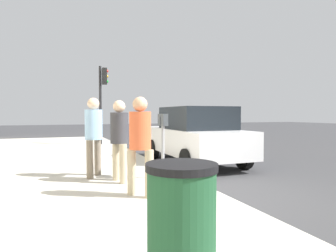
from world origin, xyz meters
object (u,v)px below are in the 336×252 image
Objects in this scene: traffic_signal at (103,92)px; trash_bin at (181,225)px; parking_meter at (163,132)px; parked_sedan_near at (195,135)px; pedestrian_at_meter at (119,135)px; parking_officer at (94,130)px; pedestrian_bystander at (140,138)px.

trash_bin is (-11.67, 1.18, -1.92)m from traffic_signal.
parked_sedan_near is (2.31, -1.91, -0.27)m from parking_meter.
traffic_signal is 3.56× the size of trash_bin.
parking_officer is (0.69, 0.43, 0.06)m from pedestrian_at_meter.
traffic_signal is at bearing -5.78° from trash_bin.
pedestrian_at_meter is at bearing -4.54° from trash_bin.
pedestrian_bystander is 1.68× the size of trash_bin.
parked_sedan_near is at bearing 27.19° from pedestrian_at_meter.
pedestrian_at_meter is at bearing 87.61° from parking_meter.
parking_officer is 7.38m from traffic_signal.
parked_sedan_near is at bearing -160.37° from traffic_signal.
pedestrian_at_meter is at bearing 128.42° from parked_sedan_near.
traffic_signal is (5.56, 1.98, 1.68)m from parked_sedan_near.
parking_meter is at bearing -13.63° from pedestrian_at_meter.
parked_sedan_near is 1.23× the size of traffic_signal.
pedestrian_at_meter reaches higher than trash_bin.
parking_officer is at bearing 169.62° from traffic_signal.
parked_sedan_near is 6.14m from traffic_signal.
parking_meter is 1.40× the size of trash_bin.
parking_meter is 0.95m from pedestrian_at_meter.
traffic_signal is (7.82, -0.88, 1.44)m from pedestrian_at_meter.
parked_sedan_near is at bearing 13.39° from pedestrian_bystander.
parked_sedan_near is (2.27, -2.86, -0.24)m from pedestrian_at_meter.
parked_sedan_near is at bearing -39.68° from parking_meter.
traffic_signal is at bearing 19.63° from parked_sedan_near.
parking_meter reaches higher than trash_bin.
parking_meter is 4.04m from trash_bin.
pedestrian_bystander is (-1.18, -0.11, 0.01)m from pedestrian_at_meter.
pedestrian_bystander is 2.74m from trash_bin.
trash_bin is at bearing 174.22° from traffic_signal.
traffic_signal is (7.13, -1.31, 1.38)m from parking_officer.
pedestrian_bystander is 9.15m from traffic_signal.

